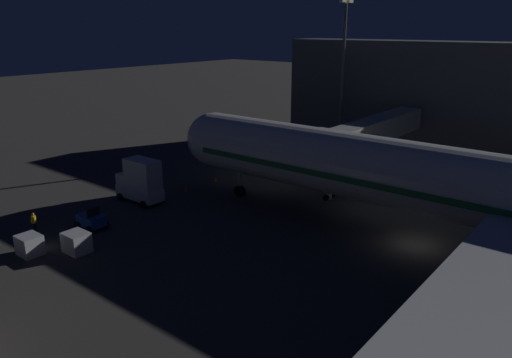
{
  "coord_description": "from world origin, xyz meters",
  "views": [
    {
      "loc": [
        35.37,
        12.22,
        16.48
      ],
      "look_at": [
        3.0,
        -13.75,
        3.5
      ],
      "focal_mm": 34.45,
      "sensor_mm": 36.0,
      "label": 1
    }
  ],
  "objects_px": {
    "jet_bridge": "(364,134)",
    "baggage_container_mid_row": "(30,245)",
    "traffic_cone_nose_starboard": "(186,189)",
    "baggage_tug_spare": "(92,220)",
    "traffic_cone_nose_port": "(215,179)",
    "ops_van": "(140,181)",
    "apron_floodlight_mast": "(343,64)",
    "baggage_container_near_belt": "(77,242)",
    "ground_crew_near_nose_gear": "(34,222)"
  },
  "relations": [
    {
      "from": "jet_bridge",
      "to": "traffic_cone_nose_port",
      "type": "relative_size",
      "value": 40.33
    },
    {
      "from": "traffic_cone_nose_port",
      "to": "traffic_cone_nose_starboard",
      "type": "bearing_deg",
      "value": 0.0
    },
    {
      "from": "ops_van",
      "to": "baggage_container_near_belt",
      "type": "xyz_separation_m",
      "value": [
        10.25,
        5.15,
        -1.34
      ]
    },
    {
      "from": "ground_crew_near_nose_gear",
      "to": "traffic_cone_nose_port",
      "type": "distance_m",
      "value": 19.78
    },
    {
      "from": "ops_van",
      "to": "baggage_container_mid_row",
      "type": "height_order",
      "value": "ops_van"
    },
    {
      "from": "jet_bridge",
      "to": "apron_floodlight_mast",
      "type": "distance_m",
      "value": 18.18
    },
    {
      "from": "jet_bridge",
      "to": "baggage_container_mid_row",
      "type": "bearing_deg",
      "value": -19.41
    },
    {
      "from": "baggage_tug_spare",
      "to": "ops_van",
      "type": "distance_m",
      "value": 7.43
    },
    {
      "from": "ground_crew_near_nose_gear",
      "to": "traffic_cone_nose_starboard",
      "type": "distance_m",
      "value": 15.42
    },
    {
      "from": "baggage_tug_spare",
      "to": "baggage_container_mid_row",
      "type": "relative_size",
      "value": 1.33
    },
    {
      "from": "baggage_tug_spare",
      "to": "traffic_cone_nose_port",
      "type": "distance_m",
      "value": 16.28
    },
    {
      "from": "apron_floodlight_mast",
      "to": "ops_van",
      "type": "xyz_separation_m",
      "value": [
        32.56,
        -3.5,
        -9.34
      ]
    },
    {
      "from": "ops_van",
      "to": "traffic_cone_nose_starboard",
      "type": "xyz_separation_m",
      "value": [
        -4.86,
        1.13,
        -1.85
      ]
    },
    {
      "from": "apron_floodlight_mast",
      "to": "traffic_cone_nose_starboard",
      "type": "relative_size",
      "value": 36.33
    },
    {
      "from": "jet_bridge",
      "to": "baggage_container_mid_row",
      "type": "distance_m",
      "value": 33.91
    },
    {
      "from": "traffic_cone_nose_starboard",
      "to": "ops_van",
      "type": "bearing_deg",
      "value": -13.1
    },
    {
      "from": "baggage_container_mid_row",
      "to": "traffic_cone_nose_starboard",
      "type": "bearing_deg",
      "value": -174.56
    },
    {
      "from": "apron_floodlight_mast",
      "to": "baggage_tug_spare",
      "type": "height_order",
      "value": "apron_floodlight_mast"
    },
    {
      "from": "jet_bridge",
      "to": "baggage_tug_spare",
      "type": "distance_m",
      "value": 28.88
    },
    {
      "from": "baggage_tug_spare",
      "to": "jet_bridge",
      "type": "bearing_deg",
      "value": 155.53
    },
    {
      "from": "baggage_tug_spare",
      "to": "baggage_container_mid_row",
      "type": "bearing_deg",
      "value": 6.44
    },
    {
      "from": "apron_floodlight_mast",
      "to": "baggage_container_near_belt",
      "type": "relative_size",
      "value": 10.56
    },
    {
      "from": "jet_bridge",
      "to": "traffic_cone_nose_starboard",
      "type": "xyz_separation_m",
      "value": [
        14.1,
        -12.83,
        -5.17
      ]
    },
    {
      "from": "baggage_container_near_belt",
      "to": "baggage_container_mid_row",
      "type": "xyz_separation_m",
      "value": [
        2.46,
        -2.35,
        -0.01
      ]
    },
    {
      "from": "jet_bridge",
      "to": "baggage_container_near_belt",
      "type": "xyz_separation_m",
      "value": [
        29.21,
        -8.81,
        -4.66
      ]
    },
    {
      "from": "ops_van",
      "to": "traffic_cone_nose_starboard",
      "type": "bearing_deg",
      "value": 166.9
    },
    {
      "from": "traffic_cone_nose_port",
      "to": "jet_bridge",
      "type": "bearing_deg",
      "value": 127.09
    },
    {
      "from": "jet_bridge",
      "to": "traffic_cone_nose_starboard",
      "type": "relative_size",
      "value": 40.33
    },
    {
      "from": "baggage_container_near_belt",
      "to": "ground_crew_near_nose_gear",
      "type": "xyz_separation_m",
      "value": [
        0.16,
        -6.04,
        0.19
      ]
    },
    {
      "from": "baggage_container_near_belt",
      "to": "traffic_cone_nose_port",
      "type": "relative_size",
      "value": 3.44
    },
    {
      "from": "baggage_container_mid_row",
      "to": "jet_bridge",
      "type": "bearing_deg",
      "value": 160.59
    },
    {
      "from": "baggage_container_mid_row",
      "to": "ground_crew_near_nose_gear",
      "type": "height_order",
      "value": "ground_crew_near_nose_gear"
    },
    {
      "from": "apron_floodlight_mast",
      "to": "baggage_tug_spare",
      "type": "bearing_deg",
      "value": -1.95
    },
    {
      "from": "ground_crew_near_nose_gear",
      "to": "ops_van",
      "type": "bearing_deg",
      "value": 175.1
    },
    {
      "from": "jet_bridge",
      "to": "ops_van",
      "type": "bearing_deg",
      "value": -36.37
    },
    {
      "from": "baggage_tug_spare",
      "to": "apron_floodlight_mast",
      "type": "bearing_deg",
      "value": 178.05
    },
    {
      "from": "jet_bridge",
      "to": "apron_floodlight_mast",
      "type": "xyz_separation_m",
      "value": [
        -13.6,
        -10.46,
        6.02
      ]
    },
    {
      "from": "ops_van",
      "to": "ground_crew_near_nose_gear",
      "type": "distance_m",
      "value": 10.51
    },
    {
      "from": "baggage_tug_spare",
      "to": "ops_van",
      "type": "bearing_deg",
      "value": -162.82
    },
    {
      "from": "jet_bridge",
      "to": "traffic_cone_nose_starboard",
      "type": "distance_m",
      "value": 19.75
    },
    {
      "from": "apron_floodlight_mast",
      "to": "ops_van",
      "type": "distance_m",
      "value": 34.05
    },
    {
      "from": "baggage_container_mid_row",
      "to": "traffic_cone_nose_port",
      "type": "xyz_separation_m",
      "value": [
        -21.97,
        -1.67,
        -0.49
      ]
    },
    {
      "from": "ops_van",
      "to": "baggage_container_near_belt",
      "type": "bearing_deg",
      "value": 26.69
    },
    {
      "from": "traffic_cone_nose_port",
      "to": "ground_crew_near_nose_gear",
      "type": "bearing_deg",
      "value": -5.88
    },
    {
      "from": "jet_bridge",
      "to": "baggage_tug_spare",
      "type": "bearing_deg",
      "value": -24.47
    },
    {
      "from": "jet_bridge",
      "to": "ground_crew_near_nose_gear",
      "type": "relative_size",
      "value": 12.68
    },
    {
      "from": "baggage_tug_spare",
      "to": "ground_crew_near_nose_gear",
      "type": "xyz_separation_m",
      "value": [
        3.43,
        -3.05,
        0.18
      ]
    },
    {
      "from": "baggage_tug_spare",
      "to": "baggage_container_near_belt",
      "type": "xyz_separation_m",
      "value": [
        3.27,
        2.99,
        -0.0
      ]
    },
    {
      "from": "ground_crew_near_nose_gear",
      "to": "traffic_cone_nose_starboard",
      "type": "bearing_deg",
      "value": 172.45
    },
    {
      "from": "baggage_container_near_belt",
      "to": "baggage_container_mid_row",
      "type": "bearing_deg",
      "value": -43.59
    }
  ]
}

